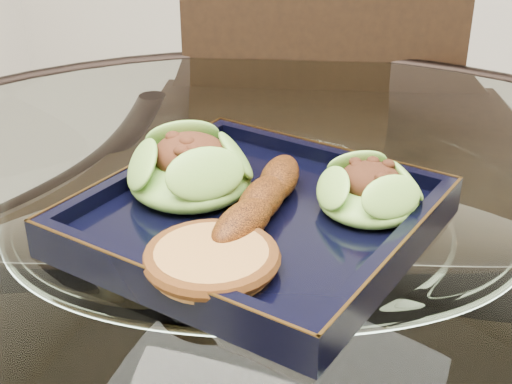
% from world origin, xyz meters
% --- Properties ---
extents(dining_table, '(1.13, 1.13, 0.77)m').
position_xyz_m(dining_table, '(-0.00, -0.00, 0.60)').
color(dining_table, white).
rests_on(dining_table, ground).
extents(dining_chair, '(0.57, 0.57, 1.04)m').
position_xyz_m(dining_chair, '(-0.09, 0.41, 0.58)').
color(dining_chair, black).
rests_on(dining_chair, ground).
extents(navy_plate, '(0.31, 0.31, 0.02)m').
position_xyz_m(navy_plate, '(-0.01, 0.00, 0.77)').
color(navy_plate, black).
rests_on(navy_plate, dining_table).
extents(lettuce_wrap_left, '(0.14, 0.14, 0.04)m').
position_xyz_m(lettuce_wrap_left, '(-0.08, 0.01, 0.80)').
color(lettuce_wrap_left, '#4F8F29').
rests_on(lettuce_wrap_left, navy_plate).
extents(lettuce_wrap_right, '(0.11, 0.11, 0.03)m').
position_xyz_m(lettuce_wrap_right, '(0.08, 0.04, 0.80)').
color(lettuce_wrap_right, '#4E912A').
rests_on(lettuce_wrap_right, navy_plate).
extents(roasted_plantain, '(0.04, 0.16, 0.03)m').
position_xyz_m(roasted_plantain, '(-0.00, 0.00, 0.80)').
color(roasted_plantain, '#632C0A').
rests_on(roasted_plantain, navy_plate).
extents(crumb_patty, '(0.10, 0.10, 0.02)m').
position_xyz_m(crumb_patty, '(-0.00, -0.09, 0.79)').
color(crumb_patty, '#A86A38').
rests_on(crumb_patty, navy_plate).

